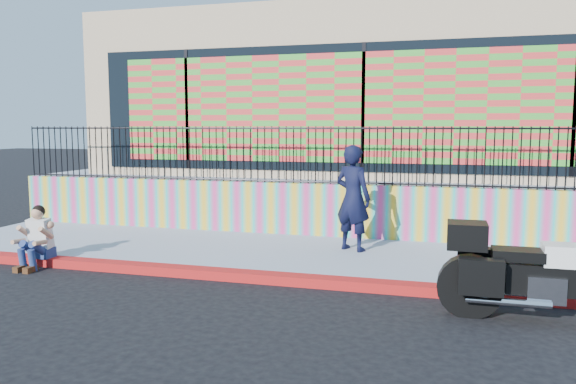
% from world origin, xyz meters
% --- Properties ---
extents(ground, '(90.00, 90.00, 0.00)m').
position_xyz_m(ground, '(0.00, 0.00, 0.00)').
color(ground, black).
rests_on(ground, ground).
extents(red_curb, '(16.00, 0.30, 0.15)m').
position_xyz_m(red_curb, '(0.00, 0.00, 0.07)').
color(red_curb, '#A11F0B').
rests_on(red_curb, ground).
extents(sidewalk, '(16.00, 3.00, 0.15)m').
position_xyz_m(sidewalk, '(0.00, 1.65, 0.07)').
color(sidewalk, '#97A1B5').
rests_on(sidewalk, ground).
extents(mural_wall, '(16.00, 0.20, 1.10)m').
position_xyz_m(mural_wall, '(0.00, 3.25, 0.70)').
color(mural_wall, '#D93980').
rests_on(mural_wall, sidewalk).
extents(metal_fence, '(15.80, 0.04, 1.20)m').
position_xyz_m(metal_fence, '(0.00, 3.25, 1.85)').
color(metal_fence, black).
rests_on(metal_fence, mural_wall).
extents(elevated_platform, '(16.00, 10.00, 1.25)m').
position_xyz_m(elevated_platform, '(0.00, 8.35, 0.62)').
color(elevated_platform, '#97A1B5').
rests_on(elevated_platform, ground).
extents(storefront_building, '(14.00, 8.06, 4.00)m').
position_xyz_m(storefront_building, '(0.00, 8.13, 3.25)').
color(storefront_building, '#CBB387').
rests_on(storefront_building, elevated_platform).
extents(police_motorcycle, '(2.63, 0.87, 1.64)m').
position_xyz_m(police_motorcycle, '(3.01, -0.79, 0.69)').
color(police_motorcycle, black).
rests_on(police_motorcycle, ground).
extents(police_officer, '(0.85, 0.72, 1.96)m').
position_xyz_m(police_officer, '(0.13, 2.01, 1.13)').
color(police_officer, black).
rests_on(police_officer, sidewalk).
extents(seated_man, '(0.54, 0.71, 1.06)m').
position_xyz_m(seated_man, '(-5.03, -0.24, 0.45)').
color(seated_man, navy).
rests_on(seated_man, ground).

